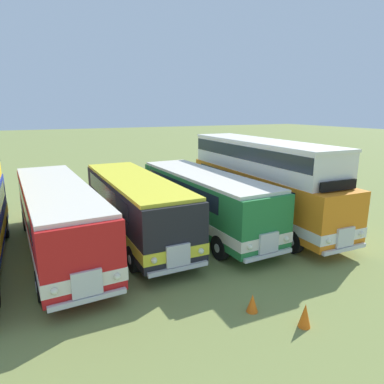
{
  "coord_description": "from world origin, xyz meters",
  "views": [
    {
      "loc": [
        -0.96,
        -14.88,
        6.09
      ],
      "look_at": [
        6.51,
        0.48,
        1.94
      ],
      "focal_mm": 32.04,
      "sensor_mm": 36.0,
      "label": 1
    }
  ],
  "objects_px": {
    "cone_near_end": "(252,303)",
    "cone_mid_row": "(305,315)",
    "bus_sixth_in_row": "(203,197)",
    "bus_seventh_in_row": "(261,178)",
    "bus_fourth_in_row": "(58,213)",
    "bus_fifth_in_row": "(135,203)"
  },
  "relations": [
    {
      "from": "bus_seventh_in_row",
      "to": "cone_mid_row",
      "type": "distance_m",
      "value": 9.74
    },
    {
      "from": "bus_fourth_in_row",
      "to": "bus_sixth_in_row",
      "type": "relative_size",
      "value": 1.11
    },
    {
      "from": "bus_fourth_in_row",
      "to": "cone_mid_row",
      "type": "xyz_separation_m",
      "value": [
        5.73,
        -8.79,
        -1.39
      ]
    },
    {
      "from": "bus_fourth_in_row",
      "to": "bus_fifth_in_row",
      "type": "xyz_separation_m",
      "value": [
        3.44,
        0.13,
        -0.0
      ]
    },
    {
      "from": "cone_near_end",
      "to": "cone_mid_row",
      "type": "distance_m",
      "value": 1.57
    },
    {
      "from": "bus_sixth_in_row",
      "to": "cone_near_end",
      "type": "relative_size",
      "value": 17.64
    },
    {
      "from": "bus_sixth_in_row",
      "to": "cone_mid_row",
      "type": "relative_size",
      "value": 13.99
    },
    {
      "from": "bus_sixth_in_row",
      "to": "cone_mid_row",
      "type": "bearing_deg",
      "value": -97.75
    },
    {
      "from": "bus_fourth_in_row",
      "to": "cone_near_end",
      "type": "distance_m",
      "value": 9.05
    },
    {
      "from": "cone_near_end",
      "to": "cone_mid_row",
      "type": "bearing_deg",
      "value": -55.06
    },
    {
      "from": "cone_near_end",
      "to": "bus_seventh_in_row",
      "type": "bearing_deg",
      "value": 52.11
    },
    {
      "from": "bus_sixth_in_row",
      "to": "bus_fifth_in_row",
      "type": "bearing_deg",
      "value": 171.84
    },
    {
      "from": "cone_mid_row",
      "to": "bus_fifth_in_row",
      "type": "bearing_deg",
      "value": 104.39
    },
    {
      "from": "bus_seventh_in_row",
      "to": "cone_mid_row",
      "type": "bearing_deg",
      "value": -118.85
    },
    {
      "from": "bus_fourth_in_row",
      "to": "cone_mid_row",
      "type": "height_order",
      "value": "bus_fourth_in_row"
    },
    {
      "from": "bus_sixth_in_row",
      "to": "bus_seventh_in_row",
      "type": "relative_size",
      "value": 0.88
    },
    {
      "from": "cone_mid_row",
      "to": "bus_seventh_in_row",
      "type": "bearing_deg",
      "value": 61.15
    },
    {
      "from": "bus_fourth_in_row",
      "to": "cone_near_end",
      "type": "xyz_separation_m",
      "value": [
        4.83,
        -7.51,
        -1.47
      ]
    },
    {
      "from": "bus_seventh_in_row",
      "to": "bus_fourth_in_row",
      "type": "bearing_deg",
      "value": 177.43
    },
    {
      "from": "bus_seventh_in_row",
      "to": "bus_fifth_in_row",
      "type": "bearing_deg",
      "value": 175.08
    },
    {
      "from": "bus_sixth_in_row",
      "to": "cone_near_end",
      "type": "height_order",
      "value": "bus_sixth_in_row"
    },
    {
      "from": "bus_sixth_in_row",
      "to": "bus_seventh_in_row",
      "type": "xyz_separation_m",
      "value": [
        3.44,
        -0.1,
        0.72
      ]
    }
  ]
}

